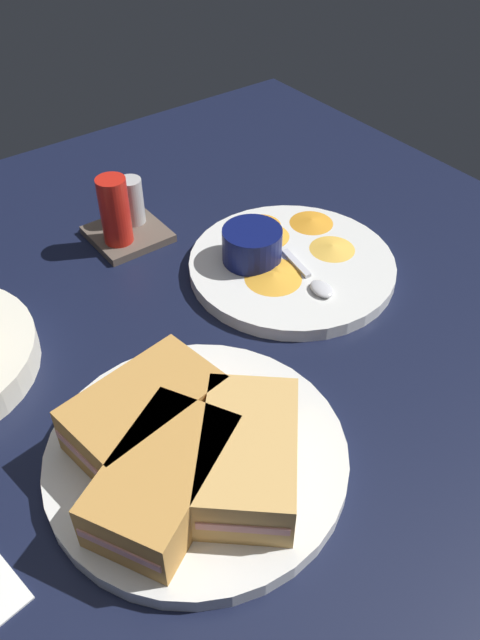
# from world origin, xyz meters

# --- Properties ---
(ground_plane) EXTENTS (1.10, 1.10, 0.03)m
(ground_plane) POSITION_xyz_m (0.00, 0.00, -0.01)
(ground_plane) COLOR black
(plate_sandwich_main) EXTENTS (0.26, 0.26, 0.02)m
(plate_sandwich_main) POSITION_xyz_m (-0.05, -0.08, 0.01)
(plate_sandwich_main) COLOR silver
(plate_sandwich_main) RESTS_ON ground_plane
(sandwich_half_near) EXTENTS (0.14, 0.10, 0.05)m
(sandwich_half_near) POSITION_xyz_m (-0.07, -0.04, 0.04)
(sandwich_half_near) COLOR #C68C42
(sandwich_half_near) RESTS_ON plate_sandwich_main
(sandwich_half_far) EXTENTS (0.15, 0.13, 0.05)m
(sandwich_half_far) POSITION_xyz_m (-0.09, -0.11, 0.04)
(sandwich_half_far) COLOR #C68C42
(sandwich_half_far) RESTS_ON plate_sandwich_main
(sandwich_half_extra) EXTENTS (0.14, 0.15, 0.05)m
(sandwich_half_extra) POSITION_xyz_m (-0.02, -0.13, 0.04)
(sandwich_half_extra) COLOR tan
(sandwich_half_extra) RESTS_ON plate_sandwich_main
(ramekin_dark_sauce) EXTENTS (0.07, 0.07, 0.03)m
(ramekin_dark_sauce) POSITION_xyz_m (-0.03, -0.14, 0.03)
(ramekin_dark_sauce) COLOR navy
(ramekin_dark_sauce) RESTS_ON plate_sandwich_main
(spoon_by_dark_ramekin) EXTENTS (0.02, 0.10, 0.01)m
(spoon_by_dark_ramekin) POSITION_xyz_m (-0.03, -0.09, 0.02)
(spoon_by_dark_ramekin) COLOR silver
(spoon_by_dark_ramekin) RESTS_ON plate_sandwich_main
(plate_chips_companion) EXTENTS (0.24, 0.24, 0.02)m
(plate_chips_companion) POSITION_xyz_m (0.19, 0.07, 0.01)
(plate_chips_companion) COLOR silver
(plate_chips_companion) RESTS_ON ground_plane
(ramekin_light_gravy) EXTENTS (0.07, 0.07, 0.04)m
(ramekin_light_gravy) POSITION_xyz_m (0.16, 0.11, 0.04)
(ramekin_light_gravy) COLOR #0C144C
(ramekin_light_gravy) RESTS_ON plate_chips_companion
(spoon_by_gravy_ramekin) EXTENTS (0.03, 0.10, 0.01)m
(spoon_by_gravy_ramekin) POSITION_xyz_m (0.19, 0.02, 0.02)
(spoon_by_gravy_ramekin) COLOR silver
(spoon_by_gravy_ramekin) RESTS_ON plate_chips_companion
(plantain_chip_scatter) EXTENTS (0.17, 0.16, 0.01)m
(plantain_chip_scatter) POSITION_xyz_m (0.20, 0.10, 0.02)
(plantain_chip_scatter) COLOR gold
(plantain_chip_scatter) RESTS_ON plate_chips_companion
(condiment_caddy) EXTENTS (0.09, 0.09, 0.10)m
(condiment_caddy) POSITION_xyz_m (0.07, 0.25, 0.03)
(condiment_caddy) COLOR brown
(condiment_caddy) RESTS_ON ground_plane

